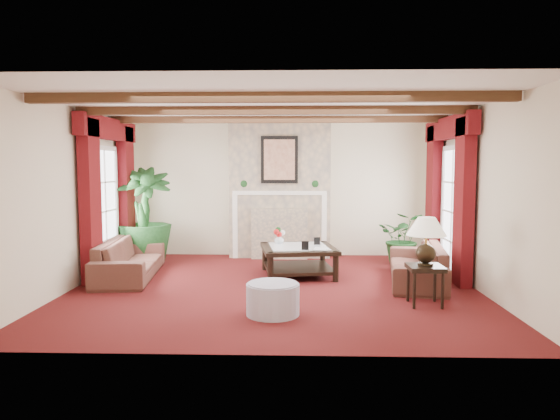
{
  "coord_description": "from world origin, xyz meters",
  "views": [
    {
      "loc": [
        0.31,
        -7.42,
        1.82
      ],
      "look_at": [
        0.07,
        0.4,
        1.14
      ],
      "focal_mm": 32.0,
      "sensor_mm": 36.0,
      "label": 1
    }
  ],
  "objects_px": {
    "sofa_right": "(417,258)",
    "sofa_left": "(130,253)",
    "potted_palm": "(144,236)",
    "coffee_table": "(298,261)",
    "side_table": "(425,285)",
    "ottoman": "(273,299)"
  },
  "relations": [
    {
      "from": "coffee_table",
      "to": "sofa_left",
      "type": "bearing_deg",
      "value": 176.12
    },
    {
      "from": "sofa_right",
      "to": "potted_palm",
      "type": "bearing_deg",
      "value": -96.94
    },
    {
      "from": "potted_palm",
      "to": "ottoman",
      "type": "xyz_separation_m",
      "value": [
        2.57,
        -3.21,
        -0.32
      ]
    },
    {
      "from": "ottoman",
      "to": "sofa_left",
      "type": "bearing_deg",
      "value": 140.56
    },
    {
      "from": "coffee_table",
      "to": "ottoman",
      "type": "xyz_separation_m",
      "value": [
        -0.33,
        -2.22,
        -0.05
      ]
    },
    {
      "from": "sofa_left",
      "to": "coffee_table",
      "type": "relative_size",
      "value": 1.8
    },
    {
      "from": "coffee_table",
      "to": "ottoman",
      "type": "distance_m",
      "value": 2.25
    },
    {
      "from": "sofa_right",
      "to": "sofa_left",
      "type": "bearing_deg",
      "value": -83.02
    },
    {
      "from": "sofa_left",
      "to": "sofa_right",
      "type": "relative_size",
      "value": 1.03
    },
    {
      "from": "sofa_left",
      "to": "ottoman",
      "type": "height_order",
      "value": "sofa_left"
    },
    {
      "from": "potted_palm",
      "to": "coffee_table",
      "type": "xyz_separation_m",
      "value": [
        2.89,
        -0.99,
        -0.26
      ]
    },
    {
      "from": "sofa_left",
      "to": "potted_palm",
      "type": "bearing_deg",
      "value": -0.46
    },
    {
      "from": "sofa_left",
      "to": "potted_palm",
      "type": "xyz_separation_m",
      "value": [
        -0.12,
        1.2,
        0.1
      ]
    },
    {
      "from": "coffee_table",
      "to": "ottoman",
      "type": "height_order",
      "value": "coffee_table"
    },
    {
      "from": "coffee_table",
      "to": "sofa_right",
      "type": "bearing_deg",
      "value": -21.58
    },
    {
      "from": "side_table",
      "to": "ottoman",
      "type": "relative_size",
      "value": 0.81
    },
    {
      "from": "sofa_right",
      "to": "coffee_table",
      "type": "bearing_deg",
      "value": -93.53
    },
    {
      "from": "sofa_right",
      "to": "potted_palm",
      "type": "xyz_separation_m",
      "value": [
        -4.75,
        1.43,
        0.11
      ]
    },
    {
      "from": "sofa_left",
      "to": "side_table",
      "type": "relative_size",
      "value": 4.04
    },
    {
      "from": "side_table",
      "to": "sofa_left",
      "type": "bearing_deg",
      "value": 160.98
    },
    {
      "from": "coffee_table",
      "to": "side_table",
      "type": "distance_m",
      "value": 2.4
    },
    {
      "from": "potted_palm",
      "to": "coffee_table",
      "type": "relative_size",
      "value": 1.74
    }
  ]
}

